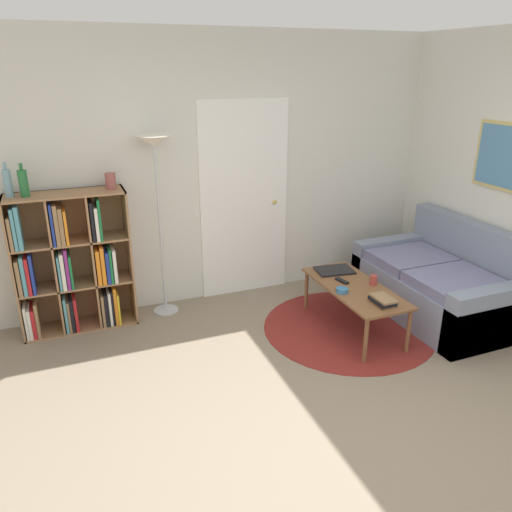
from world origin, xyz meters
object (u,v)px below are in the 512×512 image
(floor_lamp, at_px, (155,162))
(laptop, at_px, (334,270))
(bookshelf, at_px, (72,266))
(vase_on_shelf, at_px, (111,181))
(coffee_table, at_px, (355,291))
(bottle_middle, at_px, (23,183))
(bottle_left, at_px, (8,183))
(couch, at_px, (442,285))
(bowl, at_px, (342,290))
(cup, at_px, (373,280))

(floor_lamp, relative_size, laptop, 4.51)
(bookshelf, height_order, vase_on_shelf, vase_on_shelf)
(coffee_table, xyz_separation_m, bottle_middle, (-2.60, 0.96, 1.00))
(floor_lamp, relative_size, bottle_left, 6.06)
(coffee_table, bearing_deg, bottle_middle, 159.72)
(floor_lamp, bearing_deg, couch, -21.84)
(bookshelf, distance_m, bottle_middle, 0.82)
(floor_lamp, relative_size, vase_on_shelf, 12.13)
(bottle_left, bearing_deg, bottle_middle, -14.28)
(coffee_table, xyz_separation_m, bowl, (-0.17, -0.06, 0.06))
(couch, bearing_deg, bottle_middle, 164.73)
(couch, bearing_deg, vase_on_shelf, 160.98)
(laptop, bearing_deg, bottle_left, 167.34)
(couch, xyz_separation_m, laptop, (-0.97, 0.39, 0.15))
(vase_on_shelf, bearing_deg, bottle_left, 179.34)
(laptop, height_order, bowl, bowl)
(coffee_table, distance_m, bottle_left, 3.06)
(floor_lamp, distance_m, bowl, 1.99)
(coffee_table, bearing_deg, bookshelf, 157.11)
(couch, height_order, laptop, couch)
(couch, bearing_deg, coffee_table, 179.02)
(bookshelf, xyz_separation_m, cup, (2.51, -1.00, -0.13))
(bookshelf, height_order, bottle_left, bottle_left)
(vase_on_shelf, bearing_deg, coffee_table, -27.12)
(floor_lamp, bearing_deg, cup, -30.63)
(laptop, bearing_deg, vase_on_shelf, 162.61)
(coffee_table, bearing_deg, bottle_left, 159.97)
(couch, xyz_separation_m, bottle_left, (-3.70, 1.01, 1.09))
(bookshelf, height_order, laptop, bookshelf)
(vase_on_shelf, bearing_deg, cup, -25.54)
(floor_lamp, xyz_separation_m, bowl, (1.35, -1.05, -1.03))
(bowl, height_order, bottle_left, bottle_left)
(floor_lamp, bearing_deg, coffee_table, -32.98)
(couch, distance_m, bowl, 1.16)
(bottle_middle, relative_size, vase_on_shelf, 1.95)
(bookshelf, distance_m, bowl, 2.40)
(floor_lamp, height_order, coffee_table, floor_lamp)
(bottle_left, bearing_deg, vase_on_shelf, -0.66)
(floor_lamp, relative_size, coffee_table, 1.52)
(coffee_table, relative_size, bottle_middle, 4.09)
(bottle_left, bearing_deg, cup, -19.23)
(floor_lamp, height_order, bowl, floor_lamp)
(bookshelf, relative_size, coffee_table, 1.13)
(bookshelf, xyz_separation_m, bowl, (2.16, -1.05, -0.16))
(bottle_middle, bearing_deg, floor_lamp, 1.22)
(cup, distance_m, bottle_left, 3.20)
(couch, relative_size, coffee_table, 1.38)
(laptop, relative_size, vase_on_shelf, 2.69)
(cup, relative_size, bottle_middle, 0.32)
(bookshelf, bearing_deg, floor_lamp, 0.10)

